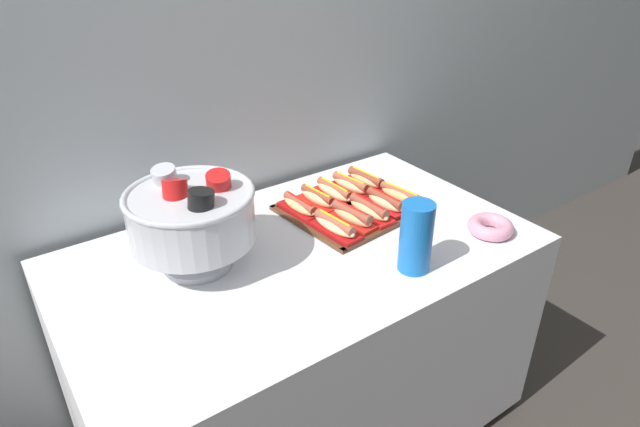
# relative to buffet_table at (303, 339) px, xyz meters

# --- Properties ---
(ground_plane) EXTENTS (10.00, 10.00, 0.00)m
(ground_plane) POSITION_rel_buffet_table_xyz_m (0.00, 0.00, -0.39)
(ground_plane) COLOR #38332D
(back_wall) EXTENTS (6.00, 0.10, 2.60)m
(back_wall) POSITION_rel_buffet_table_xyz_m (0.00, 0.49, 0.91)
(back_wall) COLOR #B2BCC1
(back_wall) RESTS_ON ground_plane
(buffet_table) EXTENTS (1.37, 0.81, 0.74)m
(buffet_table) POSITION_rel_buffet_table_xyz_m (0.00, 0.00, 0.00)
(buffet_table) COLOR silver
(buffet_table) RESTS_ON ground_plane
(serving_tray) EXTENTS (0.44, 0.40, 0.01)m
(serving_tray) POSITION_rel_buffet_table_xyz_m (0.27, 0.10, 0.36)
(serving_tray) COLOR #56331E
(serving_tray) RESTS_ON buffet_table
(hot_dog_0) EXTENTS (0.08, 0.19, 0.06)m
(hot_dog_0) POSITION_rel_buffet_table_xyz_m (0.12, 0.00, 0.39)
(hot_dog_0) COLOR #B21414
(hot_dog_0) RESTS_ON serving_tray
(hot_dog_1) EXTENTS (0.08, 0.17, 0.07)m
(hot_dog_1) POSITION_rel_buffet_table_xyz_m (0.20, 0.01, 0.39)
(hot_dog_1) COLOR red
(hot_dog_1) RESTS_ON serving_tray
(hot_dog_2) EXTENTS (0.07, 0.19, 0.06)m
(hot_dog_2) POSITION_rel_buffet_table_xyz_m (0.27, 0.02, 0.39)
(hot_dog_2) COLOR red
(hot_dog_2) RESTS_ON serving_tray
(hot_dog_3) EXTENTS (0.07, 0.16, 0.06)m
(hot_dog_3) POSITION_rel_buffet_table_xyz_m (0.35, 0.03, 0.39)
(hot_dog_3) COLOR red
(hot_dog_3) RESTS_ON serving_tray
(hot_dog_4) EXTENTS (0.09, 0.18, 0.06)m
(hot_dog_4) POSITION_rel_buffet_table_xyz_m (0.42, 0.03, 0.39)
(hot_dog_4) COLOR red
(hot_dog_4) RESTS_ON serving_tray
(hot_dog_5) EXTENTS (0.08, 0.17, 0.06)m
(hot_dog_5) POSITION_rel_buffet_table_xyz_m (0.11, 0.17, 0.38)
(hot_dog_5) COLOR #B21414
(hot_dog_5) RESTS_ON serving_tray
(hot_dog_6) EXTENTS (0.07, 0.16, 0.06)m
(hot_dog_6) POSITION_rel_buffet_table_xyz_m (0.18, 0.18, 0.39)
(hot_dog_6) COLOR red
(hot_dog_6) RESTS_ON serving_tray
(hot_dog_7) EXTENTS (0.08, 0.18, 0.06)m
(hot_dog_7) POSITION_rel_buffet_table_xyz_m (0.26, 0.18, 0.39)
(hot_dog_7) COLOR red
(hot_dog_7) RESTS_ON serving_tray
(hot_dog_8) EXTENTS (0.08, 0.17, 0.06)m
(hot_dog_8) POSITION_rel_buffet_table_xyz_m (0.33, 0.19, 0.39)
(hot_dog_8) COLOR #B21414
(hot_dog_8) RESTS_ON serving_tray
(hot_dog_9) EXTENTS (0.08, 0.17, 0.06)m
(hot_dog_9) POSITION_rel_buffet_table_xyz_m (0.41, 0.20, 0.39)
(hot_dog_9) COLOR #B21414
(hot_dog_9) RESTS_ON serving_tray
(punch_bowl) EXTENTS (0.35, 0.35, 0.28)m
(punch_bowl) POSITION_rel_buffet_table_xyz_m (-0.28, 0.10, 0.51)
(punch_bowl) COLOR silver
(punch_bowl) RESTS_ON buffet_table
(cup_stack) EXTENTS (0.09, 0.09, 0.20)m
(cup_stack) POSITION_rel_buffet_table_xyz_m (0.20, -0.26, 0.45)
(cup_stack) COLOR blue
(cup_stack) RESTS_ON buffet_table
(donut) EXTENTS (0.14, 0.14, 0.04)m
(donut) POSITION_rel_buffet_table_xyz_m (0.53, -0.26, 0.37)
(donut) COLOR pink
(donut) RESTS_ON buffet_table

